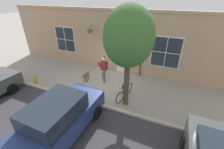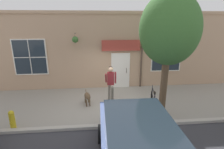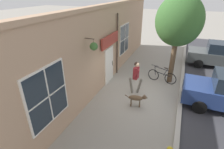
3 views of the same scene
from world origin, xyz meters
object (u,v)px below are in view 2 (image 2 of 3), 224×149
Objects in this scene: dog_on_leash at (87,96)px; parked_car_mid_block at (137,147)px; street_tree_by_curb at (169,32)px; leaning_bicycle at (153,102)px; pedestrian_walking at (111,80)px; fire_hydrant at (12,120)px.

parked_car_mid_block is (4.14, 1.41, 0.43)m from dog_on_leash.
dog_on_leash is at bearing -111.65° from street_tree_by_curb.
street_tree_by_curb is 2.89× the size of leaning_bicycle.
pedestrian_walking is 1.66× the size of dog_on_leash.
fire_hydrant is (0.46, -5.86, -3.11)m from street_tree_by_curb.
dog_on_leash is at bearing -161.26° from parked_car_mid_block.
parked_car_mid_block is at bearing -24.83° from leaning_bicycle.
dog_on_leash is at bearing 122.56° from fire_hydrant.
pedestrian_walking reaches higher than fire_hydrant.
pedestrian_walking is at bearing -129.32° from street_tree_by_curb.
pedestrian_walking is 1.38m from dog_on_leash.
dog_on_leash is 4.58m from street_tree_by_curb.
pedestrian_walking is 2.33× the size of fire_hydrant.
pedestrian_walking reaches higher than parked_car_mid_block.
street_tree_by_curb is 1.14× the size of parked_car_mid_block.
parked_car_mid_block is (2.88, -1.76, -2.62)m from street_tree_by_curb.
leaning_bicycle is (-0.51, -0.19, -3.12)m from street_tree_by_curb.
dog_on_leash is 3.19m from fire_hydrant.
street_tree_by_curb reaches higher than leaning_bicycle.
pedestrian_walking is 1.05× the size of leaning_bicycle.
leaning_bicycle reaches higher than fire_hydrant.
dog_on_leash is 0.25× the size of parked_car_mid_block.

